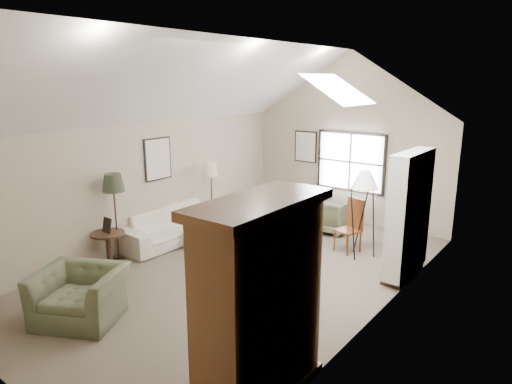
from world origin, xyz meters
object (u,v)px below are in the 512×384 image
Objects in this scene: armoire at (260,302)px; sofa at (173,225)px; side_chair at (348,226)px; side_table at (109,248)px; armchair_near at (80,295)px; coffee_table at (206,240)px; armchair_far at (332,215)px.

sofa is at bearing 147.42° from armoire.
sofa is 2.30× the size of side_chair.
side_chair is at bearing 45.47° from side_table.
armoire is 4.61m from side_table.
armchair_near is 3.08m from coffee_table.
armchair_near is (1.39, -3.06, 0.01)m from sofa.
armchair_far is at bearing 52.44° from armchair_near.
armoire is at bearing -22.78° from armchair_near.
armoire is 2.65× the size of armchair_far.
armoire is 3.56× the size of side_table.
side_chair is at bearing 41.12° from armchair_near.
coffee_table is at bearing 140.80° from armoire.
armoire is 1.92× the size of armchair_near.
armchair_near is 5.07m from side_chair.
armoire reaches higher than side_table.
armchair_near is at bearing -81.99° from coffee_table.
armoire is at bearing 108.93° from armchair_far.
side_chair is at bearing 130.82° from armchair_far.
armoire is 2.05× the size of side_chair.
armchair_near is at bearing -46.41° from side_table.
coffee_table is 2.83m from side_chair.
side_chair is at bearing -60.86° from sofa.
armchair_far reaches higher than sofa.
side_table is 0.58× the size of side_chair.
sofa is 3.99× the size of side_table.
sofa is 2.97× the size of armchair_far.
armchair_far is at bearing 150.14° from side_chair.
armchair_near is at bearing 78.69° from armchair_far.
coffee_table is (-1.41, -2.61, -0.14)m from armchair_far.
armoire reaches higher than sofa.
armchair_near is 2.02m from side_table.
side_chair is (3.22, 1.67, 0.18)m from sofa.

